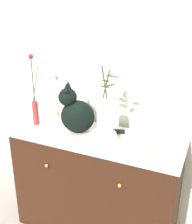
{
  "coord_description": "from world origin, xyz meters",
  "views": [
    {
      "loc": [
        0.7,
        -1.52,
        1.62
      ],
      "look_at": [
        0.0,
        0.0,
        0.99
      ],
      "focal_mm": 42.48,
      "sensor_mm": 36.0,
      "label": 1
    }
  ],
  "objects_px": {
    "vase_glass_clear": "(104,114)",
    "candle_pillar": "(154,144)",
    "vase_slim_green": "(35,106)",
    "cat_sitting": "(76,113)",
    "bowl_porcelain": "(103,137)",
    "sideboard": "(96,184)"
  },
  "relations": [
    {
      "from": "vase_glass_clear",
      "to": "candle_pillar",
      "type": "bearing_deg",
      "value": -5.08
    },
    {
      "from": "vase_slim_green",
      "to": "cat_sitting",
      "type": "bearing_deg",
      "value": 0.93
    },
    {
      "from": "vase_glass_clear",
      "to": "candle_pillar",
      "type": "relative_size",
      "value": 3.25
    },
    {
      "from": "vase_glass_clear",
      "to": "candle_pillar",
      "type": "distance_m",
      "value": 0.37
    },
    {
      "from": "vase_slim_green",
      "to": "candle_pillar",
      "type": "relative_size",
      "value": 3.79
    },
    {
      "from": "candle_pillar",
      "to": "vase_glass_clear",
      "type": "bearing_deg",
      "value": 174.92
    },
    {
      "from": "bowl_porcelain",
      "to": "candle_pillar",
      "type": "bearing_deg",
      "value": -4.86
    },
    {
      "from": "candle_pillar",
      "to": "vase_slim_green",
      "type": "bearing_deg",
      "value": 175.45
    },
    {
      "from": "vase_slim_green",
      "to": "sideboard",
      "type": "bearing_deg",
      "value": 0.41
    },
    {
      "from": "bowl_porcelain",
      "to": "vase_slim_green",
      "type": "bearing_deg",
      "value": 175.64
    },
    {
      "from": "cat_sitting",
      "to": "candle_pillar",
      "type": "xyz_separation_m",
      "value": [
        0.57,
        -0.08,
        -0.08
      ]
    },
    {
      "from": "cat_sitting",
      "to": "vase_glass_clear",
      "type": "xyz_separation_m",
      "value": [
        0.23,
        -0.05,
        0.04
      ]
    },
    {
      "from": "sideboard",
      "to": "cat_sitting",
      "type": "relative_size",
      "value": 2.63
    },
    {
      "from": "vase_glass_clear",
      "to": "bowl_porcelain",
      "type": "bearing_deg",
      "value": -133.1
    },
    {
      "from": "sideboard",
      "to": "vase_slim_green",
      "type": "xyz_separation_m",
      "value": [
        -0.51,
        -0.0,
        0.56
      ]
    },
    {
      "from": "cat_sitting",
      "to": "vase_slim_green",
      "type": "distance_m",
      "value": 0.35
    },
    {
      "from": "bowl_porcelain",
      "to": "vase_glass_clear",
      "type": "relative_size",
      "value": 0.38
    },
    {
      "from": "sideboard",
      "to": "bowl_porcelain",
      "type": "height_order",
      "value": "bowl_porcelain"
    },
    {
      "from": "sideboard",
      "to": "vase_glass_clear",
      "type": "xyz_separation_m",
      "value": [
        0.08,
        -0.05,
        0.6
      ]
    },
    {
      "from": "vase_slim_green",
      "to": "vase_glass_clear",
      "type": "distance_m",
      "value": 0.59
    },
    {
      "from": "sideboard",
      "to": "cat_sitting",
      "type": "height_order",
      "value": "cat_sitting"
    },
    {
      "from": "vase_glass_clear",
      "to": "vase_slim_green",
      "type": "bearing_deg",
      "value": 175.77
    }
  ]
}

